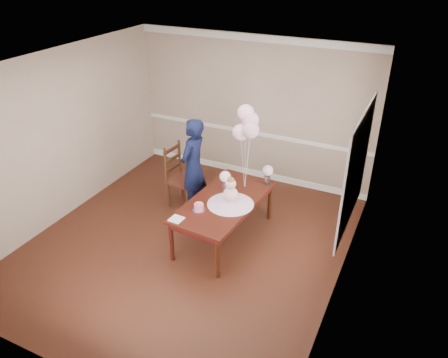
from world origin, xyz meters
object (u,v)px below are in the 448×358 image
dining_table_top (224,201)px  dining_chair_seat (184,180)px  birthday_cake (199,207)px  woman (193,166)px

dining_table_top → dining_chair_seat: dining_table_top is taller
birthday_cake → woman: bearing=123.2°
dining_chair_seat → woman: size_ratio=0.29×
dining_table_top → birthday_cake: size_ratio=13.33×
dining_table_top → birthday_cake: (-0.21, -0.39, 0.08)m
birthday_cake → woman: 1.11m
birthday_cake → dining_chair_seat: (-0.82, 0.97, -0.25)m
dining_table_top → woman: 0.98m
birthday_cake → dining_table_top: bearing=61.9°
dining_chair_seat → woman: 0.40m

